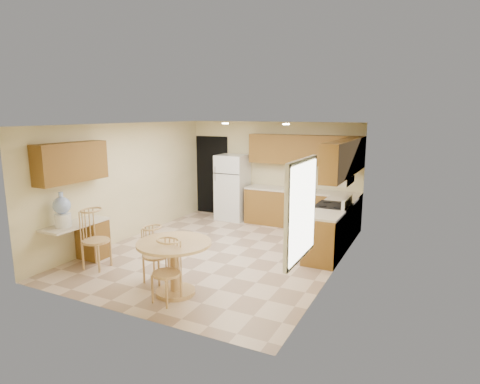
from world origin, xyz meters
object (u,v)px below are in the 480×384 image
at_px(refrigerator, 233,187).
at_px(water_crock, 62,211).
at_px(chair_desk, 91,235).
at_px(stove, 332,226).
at_px(dining_table, 175,260).
at_px(chair_table_b, 162,267).
at_px(chair_table_a, 152,250).

distance_m(refrigerator, water_crock, 4.48).
bearing_deg(refrigerator, chair_desk, -98.18).
height_order(refrigerator, water_crock, refrigerator).
xyz_separation_m(stove, dining_table, (-1.62, -3.10, 0.07)).
distance_m(dining_table, water_crock, 2.36).
relative_size(chair_table_b, water_crock, 1.50).
bearing_deg(water_crock, dining_table, 0.68).
bearing_deg(dining_table, refrigerator, 106.17).
xyz_separation_m(chair_table_b, water_crock, (-2.35, 0.34, 0.49)).
height_order(refrigerator, chair_table_a, refrigerator).
bearing_deg(chair_table_b, chair_desk, -5.46).
xyz_separation_m(chair_table_a, water_crock, (-1.75, -0.19, 0.49)).
height_order(chair_table_b, chair_desk, chair_desk).
relative_size(dining_table, chair_table_a, 1.23).
height_order(dining_table, chair_table_a, chair_table_a).
distance_m(refrigerator, chair_table_b, 4.87).
bearing_deg(dining_table, stove, 62.39).
relative_size(chair_table_a, chair_table_b, 0.99).
relative_size(chair_desk, water_crock, 1.72).
distance_m(dining_table, chair_table_a, 0.57).
height_order(stove, chair_table_a, stove).
xyz_separation_m(chair_table_a, chair_desk, (-1.30, -0.01, 0.09)).
distance_m(dining_table, chair_desk, 1.86).
bearing_deg(dining_table, water_crock, -179.32).
bearing_deg(water_crock, chair_desk, 21.48).
bearing_deg(refrigerator, dining_table, -73.83).
relative_size(refrigerator, dining_table, 1.50).
bearing_deg(refrigerator, water_crock, -103.58).
xyz_separation_m(refrigerator, chair_table_b, (1.30, -4.69, -0.27)).
bearing_deg(chair_table_a, water_crock, -88.01).
bearing_deg(stove, refrigerator, 157.01).
bearing_deg(refrigerator, chair_table_a, -80.40).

